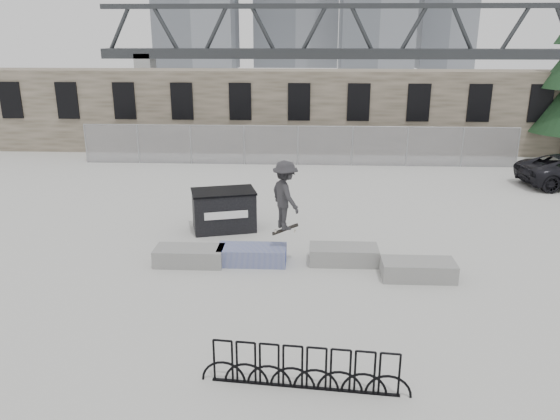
% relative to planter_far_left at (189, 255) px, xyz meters
% --- Properties ---
extents(ground, '(120.00, 120.00, 0.00)m').
position_rel_planter_far_left_xyz_m(ground, '(2.93, 0.28, -0.28)').
color(ground, '#B3B3AE').
rests_on(ground, ground).
extents(stone_wall, '(36.00, 2.58, 4.50)m').
position_rel_planter_far_left_xyz_m(stone_wall, '(2.93, 16.52, 1.98)').
color(stone_wall, brown).
rests_on(stone_wall, ground).
extents(chainlink_fence, '(22.06, 0.06, 2.02)m').
position_rel_planter_far_left_xyz_m(chainlink_fence, '(2.93, 12.78, 0.76)').
color(chainlink_fence, gray).
rests_on(chainlink_fence, ground).
extents(planter_far_left, '(2.00, 0.90, 0.51)m').
position_rel_planter_far_left_xyz_m(planter_far_left, '(0.00, 0.00, 0.00)').
color(planter_far_left, gray).
rests_on(planter_far_left, ground).
extents(planter_center_left, '(2.00, 0.90, 0.51)m').
position_rel_planter_far_left_xyz_m(planter_center_left, '(1.82, 0.17, 0.00)').
color(planter_center_left, '#303F91').
rests_on(planter_center_left, ground).
extents(planter_center_right, '(2.00, 0.90, 0.51)m').
position_rel_planter_far_left_xyz_m(planter_center_right, '(4.52, 0.31, 0.00)').
color(planter_center_right, gray).
rests_on(planter_center_right, ground).
extents(planter_offset, '(2.00, 0.90, 0.51)m').
position_rel_planter_far_left_xyz_m(planter_offset, '(6.50, -0.65, 0.00)').
color(planter_offset, gray).
rests_on(planter_offset, ground).
extents(dumpster, '(2.38, 1.81, 1.39)m').
position_rel_planter_far_left_xyz_m(dumpster, '(0.59, 2.99, 0.43)').
color(dumpster, black).
rests_on(dumpster, ground).
extents(bike_rack, '(4.03, 0.42, 0.90)m').
position_rel_planter_far_left_xyz_m(bike_rack, '(3.41, -5.73, 0.16)').
color(bike_rack, black).
rests_on(bike_rack, ground).
extents(truss_bridge, '(70.00, 3.00, 9.80)m').
position_rel_planter_far_left_xyz_m(truss_bridge, '(12.93, 55.28, 3.86)').
color(truss_bridge, '#2D3033').
rests_on(truss_bridge, ground).
extents(skateboarder, '(1.29, 1.49, 2.18)m').
position_rel_planter_far_left_xyz_m(skateboarder, '(2.79, 0.25, 1.79)').
color(skateboarder, '#2A292C').
rests_on(skateboarder, ground).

